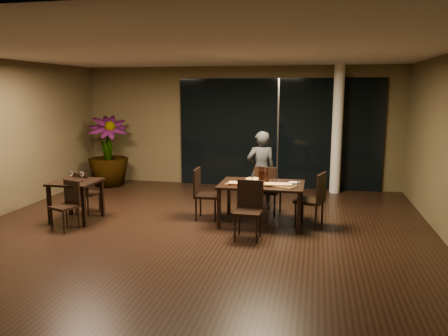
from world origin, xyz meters
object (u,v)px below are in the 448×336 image
side_table (76,188)px  chair_main_left (203,191)px  chair_side_near (68,202)px  bottle_b (267,175)px  chair_side_far (84,191)px  diner (261,170)px  main_table (262,187)px  bottle_c (263,175)px  chair_main_right (314,197)px  potted_plant (108,151)px  chair_main_near (249,206)px  chair_main_far (267,188)px  bottle_a (260,174)px

side_table → chair_main_left: size_ratio=0.83×
chair_side_near → bottle_b: bottle_b is taller
chair_side_far → diner: 3.53m
main_table → chair_side_near: 3.44m
bottle_b → bottle_c: size_ratio=0.99×
main_table → chair_main_right: size_ratio=1.53×
main_table → potted_plant: bearing=149.9°
chair_main_near → chair_side_near: chair_main_near is taller
chair_side_far → chair_main_far: bearing=-153.9°
diner → bottle_a: (0.11, -1.00, 0.10)m
potted_plant → bottle_b: potted_plant is taller
chair_main_right → chair_side_far: size_ratio=1.17×
chair_main_near → chair_side_far: bearing=169.9°
chair_side_near → diner: 3.75m
bottle_b → chair_main_far: bearing=95.4°
chair_main_near → chair_main_left: 1.33m
chair_side_far → bottle_c: bearing=-162.0°
diner → chair_main_far: bearing=92.4°
side_table → chair_side_near: (0.11, -0.46, -0.15)m
chair_side_near → bottle_a: bearing=37.1°
potted_plant → bottle_a: size_ratio=5.85×
chair_main_near → bottle_b: bottle_b is taller
chair_main_left → bottle_a: 1.14m
chair_main_near → chair_main_left: chair_main_left is taller
main_table → chair_main_far: 0.62m
chair_main_right → diner: (-1.09, 1.06, 0.25)m
side_table → diner: size_ratio=0.50×
side_table → chair_side_near: size_ratio=0.95×
chair_main_near → potted_plant: 5.24m
side_table → bottle_a: (3.36, 0.56, 0.28)m
chair_main_near → bottle_b: bearing=78.6°
chair_side_far → potted_plant: potted_plant is taller
main_table → side_table: bearing=-171.6°
chair_side_far → bottle_a: size_ratio=2.76×
chair_main_far → bottle_c: bearing=99.3°
chair_side_near → potted_plant: 3.55m
chair_main_far → bottle_c: 0.61m
bottle_a → main_table: bearing=-56.7°
main_table → potted_plant: 4.88m
bottle_b → bottle_c: bearing=154.2°
chair_main_right → bottle_c: bearing=-78.1°
side_table → chair_main_far: chair_main_far is taller
main_table → chair_side_far: bearing=-178.5°
main_table → bottle_a: size_ratio=4.96×
chair_main_near → bottle_a: size_ratio=3.12×
chair_main_near → chair_main_left: bearing=140.7°
chair_main_left → chair_main_far: bearing=-67.7°
chair_main_far → diner: 0.56m
chair_side_near → chair_main_left: bearing=45.3°
main_table → potted_plant: size_ratio=0.85×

